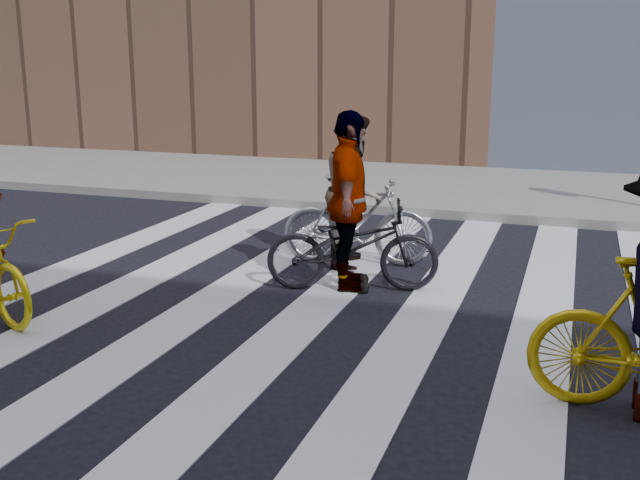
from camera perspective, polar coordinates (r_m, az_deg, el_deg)
The scene contains 7 objects.
ground at distance 7.20m, azimuth 3.02°, elevation -6.40°, with size 100.00×100.00×0.00m, color black.
sidewalk_far at distance 14.33m, azimuth 11.43°, elevation 3.81°, with size 100.00×5.00×0.15m, color gray.
zebra_crosswalk at distance 7.20m, azimuth 3.02°, elevation -6.36°, with size 8.25×10.00×0.01m.
bike_silver_mid at distance 9.09m, azimuth 2.87°, elevation 1.47°, with size 0.52×1.83×1.10m, color #A7AAB0.
bike_dark_rear at distance 8.11m, azimuth 2.49°, elevation -0.47°, with size 0.65×1.87×0.98m, color black.
rider_mid at distance 9.03m, azimuth 2.59°, elevation 3.81°, with size 0.90×0.70×1.85m, color slate.
rider_rear at distance 8.02m, azimuth 2.18°, elevation 2.92°, with size 1.14×0.48×1.95m, color slate.
Camera 1 is at (1.85, -6.50, 2.48)m, focal length 42.00 mm.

